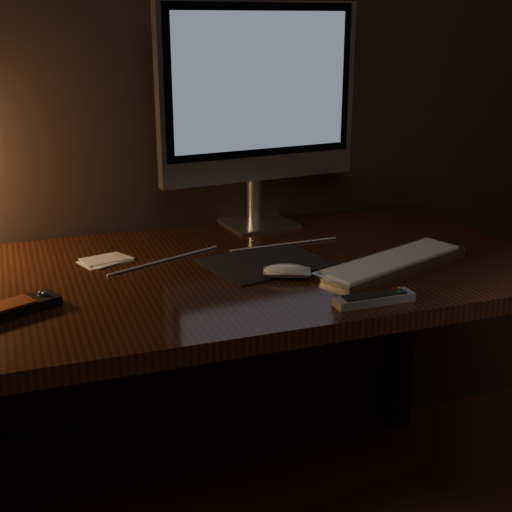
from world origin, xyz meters
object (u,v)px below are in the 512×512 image
object	(u,v)px
monitor	(259,97)
mouse	(287,273)
media_remote	(15,307)
keyboard	(392,261)
tv_remote	(374,298)
desk	(196,311)

from	to	relation	value
monitor	mouse	distance (m)	0.55
mouse	media_remote	bearing A→B (deg)	-156.65
keyboard	media_remote	distance (m)	0.84
keyboard	mouse	world-z (taller)	mouse
media_remote	tv_remote	xyz separation A→B (m)	(0.69, -0.19, -0.00)
desk	tv_remote	xyz separation A→B (m)	(0.28, -0.38, 0.14)
desk	media_remote	xyz separation A→B (m)	(-0.41, -0.19, 0.14)
desk	media_remote	world-z (taller)	media_remote
mouse	media_remote	distance (m)	0.58
desk	mouse	distance (m)	0.28
monitor	keyboard	world-z (taller)	monitor
monitor	keyboard	xyz separation A→B (m)	(0.18, -0.42, -0.34)
desk	keyboard	size ratio (longest dim) A/B	3.75
media_remote	tv_remote	distance (m)	0.71
mouse	keyboard	bearing A→B (deg)	21.29
monitor	mouse	world-z (taller)	monitor
mouse	tv_remote	world-z (taller)	tv_remote
monitor	media_remote	world-z (taller)	monitor
mouse	media_remote	xyz separation A→B (m)	(-0.58, -0.01, 0.00)
monitor	keyboard	distance (m)	0.57
keyboard	tv_remote	bearing A→B (deg)	-149.20
desk	keyboard	world-z (taller)	keyboard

